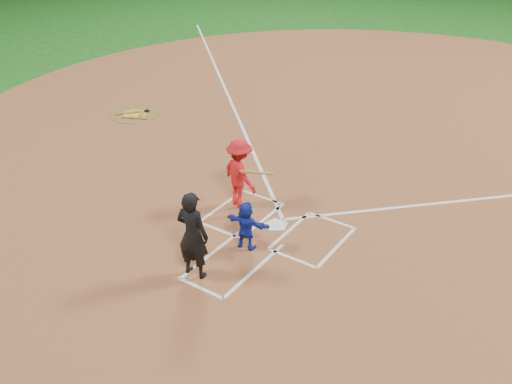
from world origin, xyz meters
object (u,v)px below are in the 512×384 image
Objects in this scene: umpire at (193,235)px; catcher at (246,226)px; home_plate at (276,225)px; batter_at_plate at (240,173)px; on_deck_circle at (134,114)px.

catcher is at bearing -109.36° from umpire.
batter_at_plate reaches higher than home_plate.
home_plate is 2.70m from umpire.
home_plate is 0.35× the size of on_deck_circle.
on_deck_circle is 0.89× the size of umpire.
home_plate is 1.25m from catcher.
batter_at_plate is at bearing -24.09° from on_deck_circle.
home_plate is at bearing -105.19° from umpire.
on_deck_circle is 0.97× the size of batter_at_plate.
on_deck_circle is 9.34m from umpire.
umpire reaches higher than on_deck_circle.
home_plate reaches higher than on_deck_circle.
catcher is 0.64× the size of batter_at_plate.
home_plate is 1.55m from batter_at_plate.
on_deck_circle is at bearing -36.00° from catcher.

